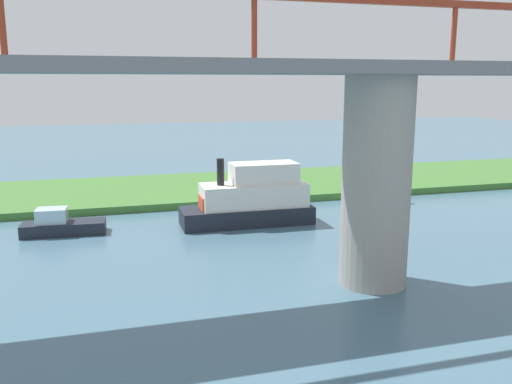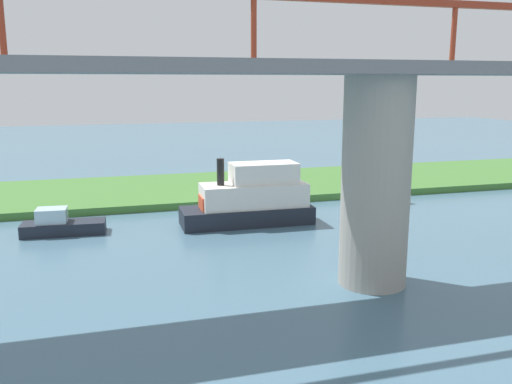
# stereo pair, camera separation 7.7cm
# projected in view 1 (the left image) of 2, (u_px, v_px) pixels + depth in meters

# --- Properties ---
(ground_plane) EXTENTS (160.00, 160.00, 0.00)m
(ground_plane) POSITION_uv_depth(u_px,v_px,m) (240.00, 206.00, 37.77)
(ground_plane) COLOR #476B7F
(grassy_bank) EXTENTS (80.00, 12.00, 0.50)m
(grassy_bank) POSITION_uv_depth(u_px,v_px,m) (221.00, 187.00, 43.36)
(grassy_bank) COLOR #427533
(grassy_bank) RESTS_ON ground
(bridge_pylon) EXTENTS (2.84, 2.84, 8.73)m
(bridge_pylon) POSITION_uv_depth(u_px,v_px,m) (376.00, 183.00, 22.52)
(bridge_pylon) COLOR #9E998E
(bridge_pylon) RESTS_ON ground
(bridge_span) EXTENTS (65.49, 4.30, 3.25)m
(bridge_span) POSITION_uv_depth(u_px,v_px,m) (381.00, 62.00, 21.57)
(bridge_span) COLOR slate
(bridge_span) RESTS_ON bridge_pylon
(person_on_bank) EXTENTS (0.46, 0.46, 1.39)m
(person_on_bank) POSITION_uv_depth(u_px,v_px,m) (249.00, 185.00, 39.21)
(person_on_bank) COLOR #2D334C
(person_on_bank) RESTS_ON grassy_bank
(mooring_post) EXTENTS (0.20, 0.20, 1.10)m
(mooring_post) POSITION_uv_depth(u_px,v_px,m) (201.00, 190.00, 37.96)
(mooring_post) COLOR brown
(mooring_post) RESTS_ON grassy_bank
(pontoon_yellow) EXTENTS (7.97, 2.79, 4.05)m
(pontoon_yellow) POSITION_uv_depth(u_px,v_px,m) (251.00, 199.00, 32.91)
(pontoon_yellow) COLOR #1E232D
(pontoon_yellow) RESTS_ON ground
(motorboat_red) EXTENTS (4.64, 1.91, 1.51)m
(motorboat_red) POSITION_uv_depth(u_px,v_px,m) (61.00, 225.00, 30.75)
(motorboat_red) COLOR #1E232D
(motorboat_red) RESTS_ON ground
(houseboat_blue) EXTENTS (4.39, 2.34, 1.39)m
(houseboat_blue) POSITION_uv_depth(u_px,v_px,m) (379.00, 198.00, 38.11)
(houseboat_blue) COLOR white
(houseboat_blue) RESTS_ON ground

